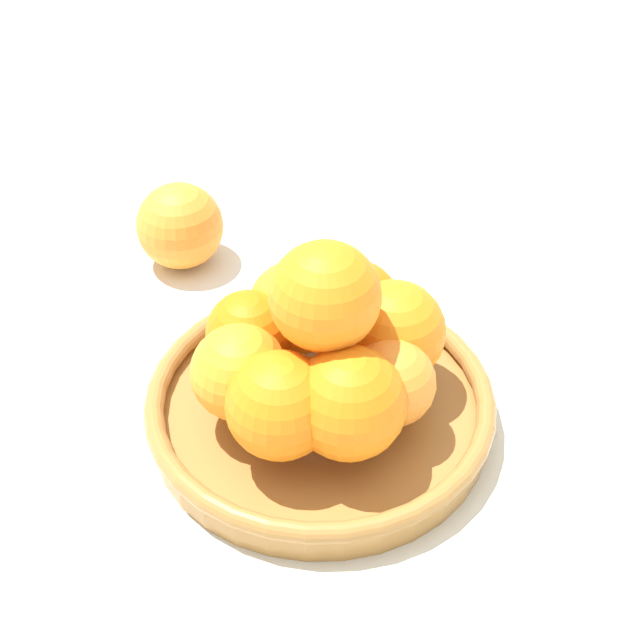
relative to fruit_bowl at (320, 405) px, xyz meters
The scene contains 4 objects.
ground_plane 0.02m from the fruit_bowl, ahead, with size 4.00×4.00×0.00m, color silver.
fruit_bowl is the anchor object (origin of this frame).
orange_pile 0.06m from the fruit_bowl, 72.85° to the left, with size 0.20×0.19×0.14m.
stray_orange 0.25m from the fruit_bowl, 121.57° to the right, with size 0.08×0.08×0.08m, color orange.
Camera 1 is at (0.44, 0.22, 0.52)m, focal length 50.00 mm.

